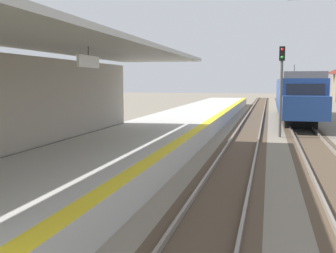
# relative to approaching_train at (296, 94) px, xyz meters

# --- Properties ---
(station_platform) EXTENTS (5.00, 80.00, 0.91)m
(station_platform) POSITION_rel_approaching_train_xyz_m (-7.80, -17.32, -1.73)
(station_platform) COLOR #B7B5AD
(station_platform) RESTS_ON ground
(track_pair_nearest_platform) EXTENTS (2.34, 120.00, 0.16)m
(track_pair_nearest_platform) POSITION_rel_approaching_train_xyz_m (-3.40, -13.32, -2.13)
(track_pair_nearest_platform) COLOR #4C3D2D
(track_pair_nearest_platform) RESTS_ON ground
(track_pair_middle) EXTENTS (2.34, 120.00, 0.16)m
(track_pair_middle) POSITION_rel_approaching_train_xyz_m (-0.00, -13.32, -2.13)
(track_pair_middle) COLOR #4C3D2D
(track_pair_middle) RESTS_ON ground
(approaching_train) EXTENTS (2.93, 19.60, 4.76)m
(approaching_train) POSITION_rel_approaching_train_xyz_m (0.00, 0.00, 0.00)
(approaching_train) COLOR navy
(approaching_train) RESTS_ON ground
(rail_signal_post) EXTENTS (0.32, 0.34, 5.20)m
(rail_signal_post) POSITION_rel_approaching_train_xyz_m (-1.53, -11.21, 1.02)
(rail_signal_post) COLOR #4C4C4C
(rail_signal_post) RESTS_ON ground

